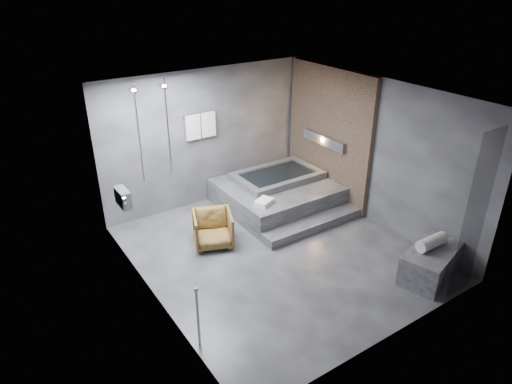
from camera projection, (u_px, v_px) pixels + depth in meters
room at (290, 152)px, 7.66m from camera, size 5.00×5.04×2.82m
tub_deck at (277, 194)px, 9.54m from camera, size 2.20×2.00×0.50m
tub_step at (313, 225)px, 8.73m from camera, size 2.20×0.36×0.18m
concrete_bench at (430, 263)px, 7.32m from camera, size 1.26×0.91×0.51m
driftwood_chair at (213, 229)px, 8.15m from camera, size 0.88×0.89×0.63m
rolled_towel at (432, 242)px, 7.22m from camera, size 0.56×0.21×0.20m
deck_towel at (264, 202)px, 8.60m from camera, size 0.42×0.37×0.09m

